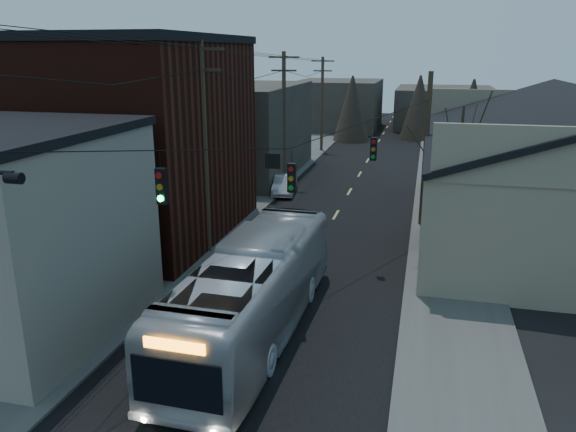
{
  "coord_description": "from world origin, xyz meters",
  "views": [
    {
      "loc": [
        4.95,
        -6.23,
        9.51
      ],
      "look_at": [
        -0.33,
        15.23,
        3.0
      ],
      "focal_mm": 35.0,
      "sensor_mm": 36.0,
      "label": 1
    }
  ],
  "objects": [
    {
      "name": "sidewalk_right",
      "position": [
        6.5,
        30.0,
        0.06
      ],
      "size": [
        4.0,
        110.0,
        0.12
      ],
      "primitive_type": "cube",
      "color": "#474744",
      "rests_on": "ground"
    },
    {
      "name": "bus",
      "position": [
        -0.41,
        10.59,
        1.65
      ],
      "size": [
        3.06,
        11.92,
        3.3
      ],
      "primitive_type": "imported",
      "rotation": [
        0.0,
        0.0,
        3.12
      ],
      "color": "#A7ABB3",
      "rests_on": "ground"
    },
    {
      "name": "utility_lines",
      "position": [
        -3.11,
        24.14,
        4.95
      ],
      "size": [
        11.24,
        45.28,
        10.5
      ],
      "color": "#382B1E",
      "rests_on": "ground"
    },
    {
      "name": "parked_car",
      "position": [
        -4.3,
        30.38,
        0.65
      ],
      "size": [
        1.89,
        4.11,
        1.31
      ],
      "primitive_type": "imported",
      "rotation": [
        0.0,
        0.0,
        0.13
      ],
      "color": "#B3B5BC",
      "rests_on": "ground"
    },
    {
      "name": "bare_tree",
      "position": [
        6.5,
        20.0,
        3.6
      ],
      "size": [
        0.4,
        0.4,
        7.2
      ],
      "primitive_type": "cone",
      "color": "black",
      "rests_on": "ground"
    },
    {
      "name": "sidewalk_left",
      "position": [
        -6.5,
        30.0,
        0.06
      ],
      "size": [
        4.0,
        110.0,
        0.12
      ],
      "primitive_type": "cube",
      "color": "#474744",
      "rests_on": "ground"
    },
    {
      "name": "building_brick",
      "position": [
        -10.0,
        20.0,
        5.0
      ],
      "size": [
        10.0,
        12.0,
        10.0
      ],
      "primitive_type": "cube",
      "color": "black",
      "rests_on": "ground"
    },
    {
      "name": "road_surface",
      "position": [
        0.0,
        30.0,
        0.01
      ],
      "size": [
        9.0,
        110.0,
        0.02
      ],
      "primitive_type": "cube",
      "color": "black",
      "rests_on": "ground"
    },
    {
      "name": "building_left_far",
      "position": [
        -9.5,
        36.0,
        3.5
      ],
      "size": [
        9.0,
        14.0,
        7.0
      ],
      "primitive_type": "cube",
      "color": "#35302B",
      "rests_on": "ground"
    },
    {
      "name": "building_far_left",
      "position": [
        -6.0,
        65.0,
        3.0
      ],
      "size": [
        10.0,
        12.0,
        6.0
      ],
      "primitive_type": "cube",
      "color": "#35302B",
      "rests_on": "ground"
    },
    {
      "name": "building_far_right",
      "position": [
        7.0,
        70.0,
        2.5
      ],
      "size": [
        12.0,
        14.0,
        5.0
      ],
      "primitive_type": "cube",
      "color": "#35302B",
      "rests_on": "ground"
    }
  ]
}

